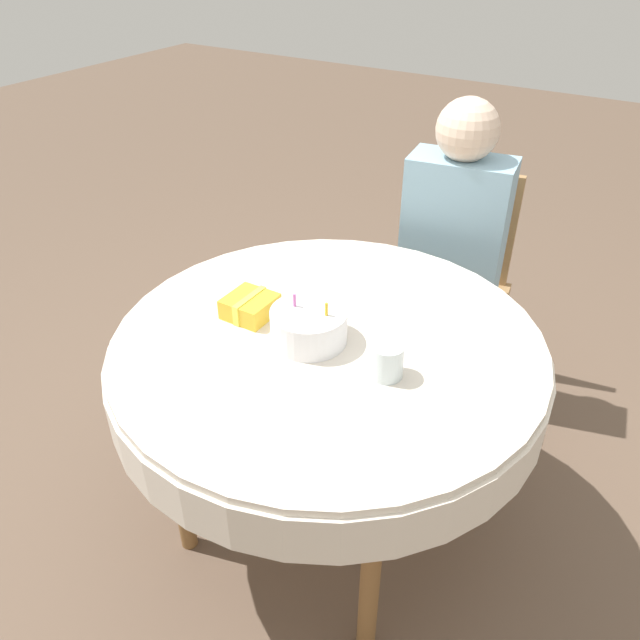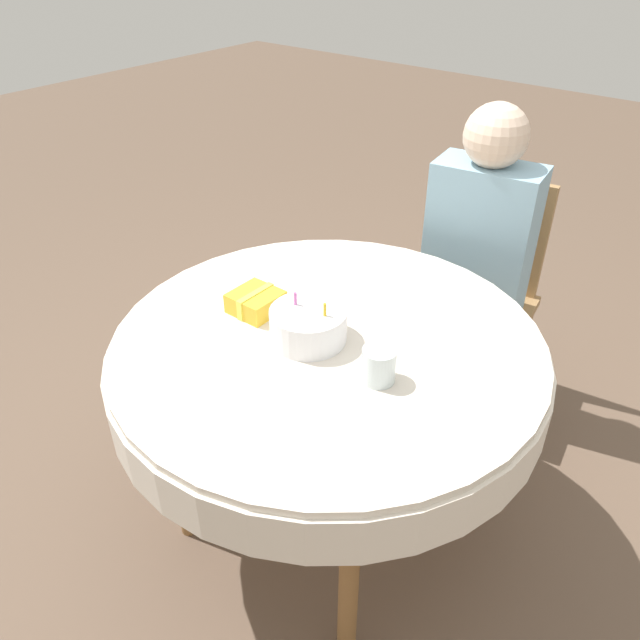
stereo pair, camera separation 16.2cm
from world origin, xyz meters
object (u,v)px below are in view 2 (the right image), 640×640
object	(u,v)px
birthday_cake	(308,325)
gift_box	(256,302)
drinking_glass	(379,365)
chair	(477,289)
person	(478,243)

from	to	relation	value
birthday_cake	gift_box	distance (m)	0.20
drinking_glass	gift_box	xyz separation A→B (m)	(-0.44, 0.04, -0.02)
gift_box	chair	bearing A→B (deg)	74.11
drinking_glass	gift_box	distance (m)	0.44
person	drinking_glass	world-z (taller)	person
gift_box	birthday_cake	bearing A→B (deg)	-4.17
birthday_cake	gift_box	bearing A→B (deg)	175.83
person	drinking_glass	distance (m)	0.88
birthday_cake	drinking_glass	distance (m)	0.24
drinking_glass	gift_box	world-z (taller)	drinking_glass
chair	gift_box	xyz separation A→B (m)	(-0.26, -0.91, 0.29)
chair	gift_box	size ratio (longest dim) A/B	6.60
chair	drinking_glass	xyz separation A→B (m)	(0.18, -0.95, 0.31)
chair	person	distance (m)	0.25
chair	person	size ratio (longest dim) A/B	0.74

